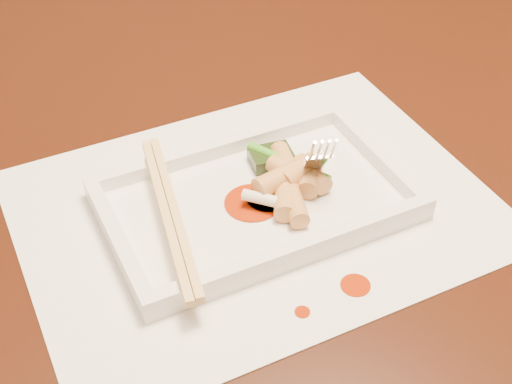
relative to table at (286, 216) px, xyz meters
name	(u,v)px	position (x,y,z in m)	size (l,w,h in m)	color
table	(286,216)	(0.00, 0.00, 0.00)	(1.40, 0.90, 0.75)	black
placemat	(256,208)	(-0.07, -0.07, 0.10)	(0.40, 0.30, 0.00)	white
sauce_splatter_a	(355,285)	(-0.04, -0.19, 0.10)	(0.02, 0.02, 0.00)	#9E2504
sauce_splatter_b	(302,312)	(-0.09, -0.19, 0.10)	(0.01, 0.01, 0.00)	#9E2504
plate_base	(256,204)	(-0.07, -0.07, 0.11)	(0.26, 0.16, 0.01)	white
plate_rim_far	(221,147)	(-0.07, 0.00, 0.12)	(0.26, 0.01, 0.01)	white
plate_rim_near	(297,250)	(-0.07, -0.15, 0.12)	(0.26, 0.01, 0.01)	white
plate_rim_left	(117,240)	(-0.20, -0.07, 0.12)	(0.01, 0.14, 0.01)	white
plate_rim_right	(377,155)	(0.05, -0.07, 0.12)	(0.01, 0.14, 0.01)	white
veg_piece	(271,157)	(-0.04, -0.03, 0.12)	(0.04, 0.03, 0.01)	black
scallion_white	(265,199)	(-0.07, -0.09, 0.12)	(0.01, 0.01, 0.04)	#EAEACC
scallion_green	(288,163)	(-0.03, -0.05, 0.12)	(0.01, 0.01, 0.09)	#339017
chopstick_a	(165,214)	(-0.15, -0.07, 0.13)	(0.01, 0.20, 0.01)	#E0B770
chopstick_b	(175,211)	(-0.15, -0.07, 0.13)	(0.01, 0.20, 0.01)	#E0B770
fork	(321,99)	(0.00, -0.06, 0.18)	(0.09, 0.10, 0.14)	silver
sauce_blob_0	(267,199)	(-0.06, -0.08, 0.11)	(0.04, 0.04, 0.00)	#9E2504
sauce_blob_1	(252,203)	(-0.08, -0.08, 0.11)	(0.05, 0.05, 0.00)	#9E2504
rice_cake_0	(287,166)	(-0.03, -0.05, 0.12)	(0.02, 0.02, 0.05)	tan
rice_cake_1	(285,196)	(-0.05, -0.09, 0.12)	(0.02, 0.02, 0.05)	tan
rice_cake_2	(298,172)	(-0.03, -0.07, 0.13)	(0.02, 0.02, 0.04)	tan
rice_cake_3	(310,177)	(-0.02, -0.08, 0.12)	(0.02, 0.02, 0.04)	tan
rice_cake_4	(288,173)	(-0.03, -0.06, 0.12)	(0.02, 0.02, 0.04)	tan
rice_cake_5	(279,179)	(-0.05, -0.07, 0.13)	(0.02, 0.02, 0.05)	tan
rice_cake_6	(294,203)	(-0.05, -0.10, 0.12)	(0.02, 0.02, 0.05)	tan
rice_cake_7	(312,174)	(-0.02, -0.07, 0.12)	(0.02, 0.02, 0.04)	tan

